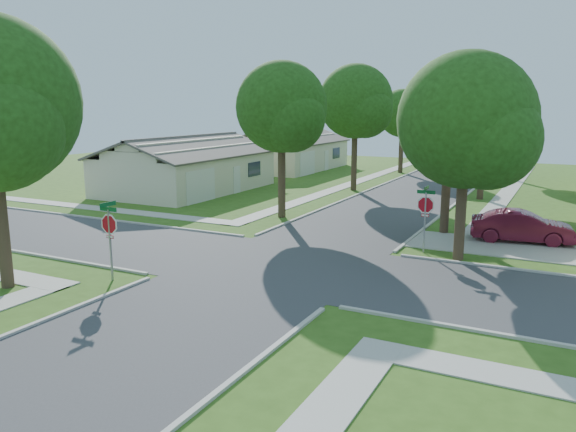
{
  "coord_description": "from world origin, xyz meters",
  "views": [
    {
      "loc": [
        10.33,
        -19.68,
        6.44
      ],
      "look_at": [
        -0.82,
        2.19,
        1.6
      ],
      "focal_mm": 35.0,
      "sensor_mm": 36.0,
      "label": 1
    }
  ],
  "objects_px": {
    "tree_e_far": "(508,111)",
    "tree_ne_corner": "(467,127)",
    "car_curb_west": "(446,163)",
    "stop_sign_sw": "(109,227)",
    "house_nw_far": "(288,154)",
    "stop_sign_ne": "(425,208)",
    "tree_e_mid": "(487,108)",
    "tree_w_near": "(282,111)",
    "house_nw_near": "(188,171)",
    "tree_w_far": "(403,116)",
    "tree_w_mid": "(356,105)",
    "car_driveway": "(522,227)",
    "tree_e_near": "(451,122)",
    "car_curb_east": "(482,172)"
  },
  "relations": [
    {
      "from": "tree_e_mid",
      "to": "tree_ne_corner",
      "type": "xyz_separation_m",
      "value": [
        1.6,
        -16.8,
        -0.66
      ]
    },
    {
      "from": "tree_ne_corner",
      "to": "car_curb_west",
      "type": "distance_m",
      "value": 35.15
    },
    {
      "from": "house_nw_near",
      "to": "car_driveway",
      "type": "distance_m",
      "value": 25.2
    },
    {
      "from": "stop_sign_ne",
      "to": "house_nw_near",
      "type": "distance_m",
      "value": 23.12
    },
    {
      "from": "tree_w_near",
      "to": "tree_w_mid",
      "type": "xyz_separation_m",
      "value": [
        0.0,
        12.0,
        0.37
      ]
    },
    {
      "from": "tree_e_near",
      "to": "tree_e_far",
      "type": "relative_size",
      "value": 0.95
    },
    {
      "from": "car_curb_west",
      "to": "stop_sign_ne",
      "type": "bearing_deg",
      "value": 99.8
    },
    {
      "from": "stop_sign_sw",
      "to": "tree_e_near",
      "type": "relative_size",
      "value": 0.36
    },
    {
      "from": "stop_sign_sw",
      "to": "house_nw_far",
      "type": "distance_m",
      "value": 38.4
    },
    {
      "from": "tree_e_far",
      "to": "house_nw_near",
      "type": "distance_m",
      "value": 28.49
    },
    {
      "from": "tree_w_near",
      "to": "car_curb_west",
      "type": "distance_m",
      "value": 29.88
    },
    {
      "from": "stop_sign_ne",
      "to": "car_driveway",
      "type": "bearing_deg",
      "value": 47.21
    },
    {
      "from": "stop_sign_ne",
      "to": "tree_w_mid",
      "type": "relative_size",
      "value": 0.31
    },
    {
      "from": "car_driveway",
      "to": "car_curb_west",
      "type": "xyz_separation_m",
      "value": [
        -9.6,
        29.49,
        -0.06
      ]
    },
    {
      "from": "tree_e_near",
      "to": "house_nw_far",
      "type": "xyz_separation_m",
      "value": [
        -20.74,
        22.99,
        -4.13
      ]
    },
    {
      "from": "tree_e_far",
      "to": "tree_w_near",
      "type": "distance_m",
      "value": 26.71
    },
    {
      "from": "tree_w_near",
      "to": "car_curb_west",
      "type": "bearing_deg",
      "value": 83.27
    },
    {
      "from": "tree_ne_corner",
      "to": "house_nw_far",
      "type": "height_order",
      "value": "tree_ne_corner"
    },
    {
      "from": "stop_sign_sw",
      "to": "tree_e_mid",
      "type": "xyz_separation_m",
      "value": [
        9.46,
        25.71,
        4.22
      ]
    },
    {
      "from": "stop_sign_sw",
      "to": "tree_ne_corner",
      "type": "height_order",
      "value": "tree_ne_corner"
    },
    {
      "from": "car_curb_west",
      "to": "stop_sign_sw",
      "type": "bearing_deg",
      "value": 85.14
    },
    {
      "from": "tree_e_far",
      "to": "tree_ne_corner",
      "type": "bearing_deg",
      "value": -86.91
    },
    {
      "from": "tree_w_mid",
      "to": "tree_ne_corner",
      "type": "height_order",
      "value": "tree_w_mid"
    },
    {
      "from": "car_curb_west",
      "to": "tree_e_mid",
      "type": "bearing_deg",
      "value": 108.93
    },
    {
      "from": "tree_ne_corner",
      "to": "stop_sign_sw",
      "type": "bearing_deg",
      "value": -141.16
    },
    {
      "from": "stop_sign_sw",
      "to": "house_nw_far",
      "type": "bearing_deg",
      "value": 107.1
    },
    {
      "from": "tree_e_near",
      "to": "tree_ne_corner",
      "type": "distance_m",
      "value": 5.06
    },
    {
      "from": "house_nw_near",
      "to": "car_curb_east",
      "type": "relative_size",
      "value": 3.62
    },
    {
      "from": "tree_e_far",
      "to": "tree_w_mid",
      "type": "relative_size",
      "value": 0.91
    },
    {
      "from": "stop_sign_ne",
      "to": "tree_e_far",
      "type": "bearing_deg",
      "value": 89.9
    },
    {
      "from": "car_driveway",
      "to": "tree_e_mid",
      "type": "bearing_deg",
      "value": 8.07
    },
    {
      "from": "stop_sign_sw",
      "to": "car_driveway",
      "type": "xyz_separation_m",
      "value": [
        13.1,
        13.4,
        -1.27
      ]
    },
    {
      "from": "tree_w_near",
      "to": "tree_w_far",
      "type": "xyz_separation_m",
      "value": [
        -0.01,
        25.0,
        -0.61
      ]
    },
    {
      "from": "tree_e_near",
      "to": "house_nw_far",
      "type": "bearing_deg",
      "value": 132.06
    },
    {
      "from": "stop_sign_ne",
      "to": "car_curb_west",
      "type": "distance_m",
      "value": 34.03
    },
    {
      "from": "tree_w_near",
      "to": "tree_w_mid",
      "type": "relative_size",
      "value": 0.94
    },
    {
      "from": "house_nw_far",
      "to": "car_curb_west",
      "type": "distance_m",
      "value": 16.05
    },
    {
      "from": "tree_e_mid",
      "to": "tree_w_far",
      "type": "height_order",
      "value": "tree_e_mid"
    },
    {
      "from": "stop_sign_sw",
      "to": "house_nw_far",
      "type": "xyz_separation_m",
      "value": [
        -11.29,
        36.7,
        -0.51
      ]
    },
    {
      "from": "house_nw_far",
      "to": "tree_e_mid",
      "type": "bearing_deg",
      "value": -27.91
    },
    {
      "from": "tree_e_mid",
      "to": "tree_w_near",
      "type": "xyz_separation_m",
      "value": [
        -9.4,
        -12.0,
        -0.14
      ]
    },
    {
      "from": "tree_e_far",
      "to": "tree_w_far",
      "type": "distance_m",
      "value": 9.42
    },
    {
      "from": "stop_sign_ne",
      "to": "tree_e_near",
      "type": "relative_size",
      "value": 0.36
    },
    {
      "from": "tree_w_far",
      "to": "tree_ne_corner",
      "type": "bearing_deg",
      "value": -69.72
    },
    {
      "from": "tree_w_near",
      "to": "house_nw_near",
      "type": "bearing_deg",
      "value": 152.17
    },
    {
      "from": "tree_e_far",
      "to": "tree_ne_corner",
      "type": "height_order",
      "value": "tree_e_far"
    },
    {
      "from": "car_curb_east",
      "to": "car_curb_west",
      "type": "distance_m",
      "value": 7.44
    },
    {
      "from": "tree_e_near",
      "to": "tree_w_far",
      "type": "distance_m",
      "value": 26.71
    },
    {
      "from": "tree_e_near",
      "to": "tree_w_near",
      "type": "height_order",
      "value": "tree_w_near"
    },
    {
      "from": "tree_ne_corner",
      "to": "tree_e_far",
      "type": "bearing_deg",
      "value": 93.09
    }
  ]
}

